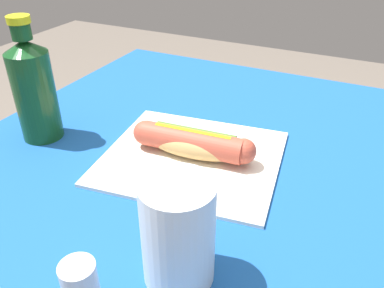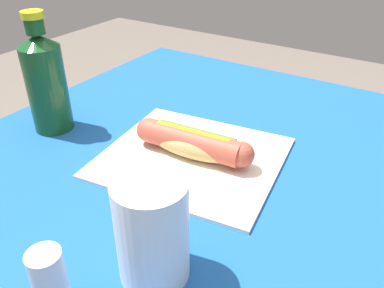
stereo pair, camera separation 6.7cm
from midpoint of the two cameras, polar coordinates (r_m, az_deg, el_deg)
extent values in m
cylinder|color=brown|center=(1.30, -6.66, -5.68)|extent=(0.07, 0.07, 0.73)
cube|color=brown|center=(0.68, 2.95, -4.55)|extent=(0.91, 0.86, 0.03)
cube|color=#19519E|center=(0.67, 2.99, -3.38)|extent=(0.97, 0.92, 0.00)
cube|color=silver|center=(0.69, -2.80, -2.01)|extent=(0.33, 0.30, 0.01)
ellipsoid|color=tan|center=(0.67, -2.86, -0.20)|extent=(0.17, 0.06, 0.04)
cylinder|color=#BC4C38|center=(0.67, -2.87, 0.19)|extent=(0.18, 0.06, 0.04)
sphere|color=#BC4C38|center=(0.64, 4.35, -1.30)|extent=(0.04, 0.04, 0.04)
sphere|color=#BC4C38|center=(0.71, -9.44, 1.56)|extent=(0.04, 0.04, 0.04)
cube|color=yellow|center=(0.66, -2.91, 1.66)|extent=(0.13, 0.02, 0.00)
cylinder|color=#4C7A2D|center=(0.68, -2.35, 1.39)|extent=(0.14, 0.03, 0.02)
cylinder|color=#14471E|center=(0.78, -23.93, 6.21)|extent=(0.07, 0.07, 0.16)
cone|color=#14471E|center=(0.75, -25.46, 12.58)|extent=(0.07, 0.07, 0.02)
cylinder|color=#14471E|center=(0.75, -25.90, 14.34)|extent=(0.03, 0.03, 0.03)
cylinder|color=yellow|center=(0.74, -26.26, 15.77)|extent=(0.04, 0.04, 0.01)
cylinder|color=white|center=(0.45, -6.38, -12.79)|extent=(0.08, 0.08, 0.13)
camera|label=1|loc=(0.03, -92.86, -1.75)|focal=37.04mm
camera|label=2|loc=(0.03, 87.14, 1.75)|focal=37.04mm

